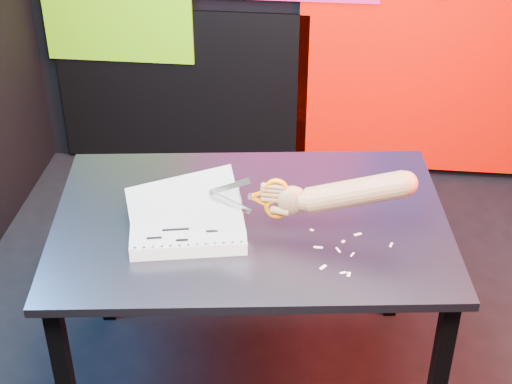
# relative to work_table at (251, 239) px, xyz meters

# --- Properties ---
(room) EXTENTS (3.01, 3.01, 2.71)m
(room) POSITION_rel_work_table_xyz_m (0.22, 0.07, 0.68)
(room) COLOR black
(room) RESTS_ON ground
(backdrop) EXTENTS (2.88, 0.05, 2.08)m
(backdrop) POSITION_rel_work_table_xyz_m (0.28, 1.54, 0.29)
(backdrop) COLOR #E70B00
(backdrop) RESTS_ON ground
(work_table) EXTENTS (1.39, 1.01, 0.75)m
(work_table) POSITION_rel_work_table_xyz_m (0.00, 0.00, 0.00)
(work_table) COLOR black
(work_table) RESTS_ON ground
(printout_stack) EXTENTS (0.42, 0.33, 0.19)m
(printout_stack) POSITION_rel_work_table_xyz_m (-0.19, -0.10, 0.11)
(printout_stack) COLOR silver
(printout_stack) RESTS_ON work_table
(scissors) EXTENTS (0.25, 0.03, 0.15)m
(scissors) POSITION_rel_work_table_xyz_m (0.07, -0.07, 0.22)
(scissors) COLOR #BCBDBE
(scissors) RESTS_ON printout_stack
(hand_forearm) EXTENTS (0.46, 0.10, 0.19)m
(hand_forearm) POSITION_rel_work_table_xyz_m (0.30, -0.09, 0.26)
(hand_forearm) COLOR #A0724A
(hand_forearm) RESTS_ON work_table
(paper_clippings) EXTENTS (0.26, 0.23, 0.00)m
(paper_clippings) POSITION_rel_work_table_xyz_m (0.30, -0.15, 0.08)
(paper_clippings) COLOR beige
(paper_clippings) RESTS_ON work_table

